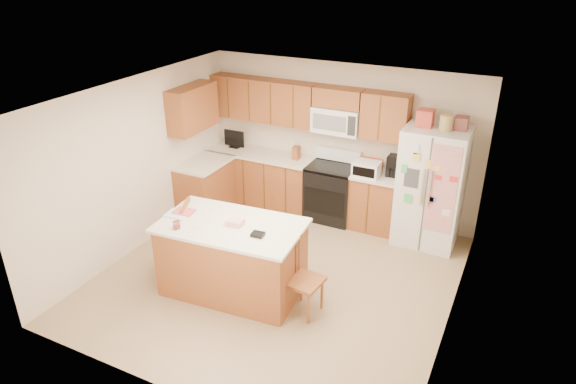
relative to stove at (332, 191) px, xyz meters
The scene contains 9 objects.
ground 1.99m from the stove, 90.00° to the right, with size 4.50×4.50×0.00m, color tan.
room_shell 2.16m from the stove, 90.00° to the right, with size 4.60×4.60×2.52m.
cabinetry 1.09m from the stove, behind, with size 3.36×1.56×2.15m.
stove is the anchor object (origin of this frame).
refrigerator 1.63m from the stove, ahead, with size 0.90×0.79×2.04m.
island 2.46m from the stove, 99.15° to the right, with size 1.86×1.18×1.07m.
windsor_chair_left 2.71m from the stove, 118.78° to the right, with size 0.57×0.58×1.04m.
windsor_chair_back 1.90m from the stove, 101.79° to the right, with size 0.46×0.45×0.88m.
windsor_chair_right 2.51m from the stove, 76.13° to the right, with size 0.44×0.46×0.97m.
Camera 1 is at (2.69, -5.16, 4.06)m, focal length 32.00 mm.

